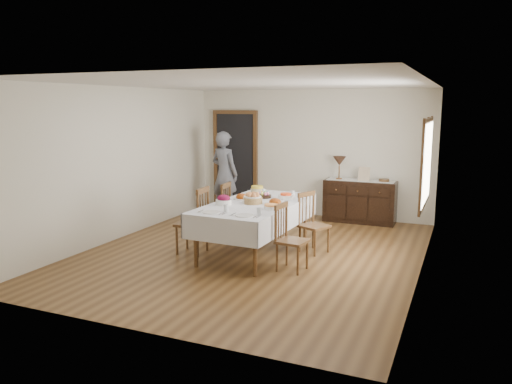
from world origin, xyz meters
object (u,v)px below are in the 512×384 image
at_px(chair_right_near, 289,237).
at_px(person, 225,171).
at_px(chair_left_far, 219,211).
at_px(chair_left_near, 195,220).
at_px(sideboard, 360,201).
at_px(chair_right_far, 312,222).
at_px(dining_table, 255,209).
at_px(table_lamp, 339,162).

height_order(chair_right_near, person, person).
relative_size(chair_left_far, person, 0.53).
xyz_separation_m(chair_left_near, chair_left_far, (-0.03, 0.87, -0.03)).
distance_m(sideboard, person, 2.81).
distance_m(chair_right_near, person, 3.69).
bearing_deg(sideboard, chair_right_near, -95.61).
distance_m(chair_right_near, chair_right_far, 0.98).
bearing_deg(chair_right_far, chair_left_near, 140.38).
bearing_deg(chair_right_near, dining_table, 59.42).
distance_m(person, table_lamp, 2.35).
height_order(sideboard, table_lamp, table_lamp).
relative_size(chair_left_far, chair_right_far, 1.05).
height_order(chair_left_near, chair_right_near, chair_left_near).
distance_m(sideboard, table_lamp, 0.88).
bearing_deg(person, chair_left_near, 121.01).
bearing_deg(person, chair_right_far, 157.73).
relative_size(chair_left_far, chair_right_near, 1.05).
bearing_deg(chair_left_near, table_lamp, 149.50).
distance_m(chair_left_far, person, 1.92).
relative_size(chair_left_near, table_lamp, 2.27).
relative_size(chair_right_far, sideboard, 0.68).
xyz_separation_m(chair_right_near, chair_right_far, (0.04, 0.98, 0.00)).
bearing_deg(chair_left_far, chair_right_near, 52.96).
relative_size(chair_left_far, table_lamp, 2.15).
bearing_deg(chair_left_far, chair_left_near, -2.07).
distance_m(chair_left_far, table_lamp, 2.78).
relative_size(person, table_lamp, 4.08).
height_order(chair_left_far, sideboard, chair_left_far).
distance_m(chair_left_far, chair_right_near, 1.96).
height_order(dining_table, chair_right_far, chair_right_far).
height_order(chair_right_far, table_lamp, table_lamp).
bearing_deg(chair_left_near, chair_right_far, 111.02).
xyz_separation_m(chair_left_far, table_lamp, (1.54, 2.20, 0.69)).
distance_m(dining_table, chair_left_far, 1.05).
height_order(chair_right_far, person, person).
distance_m(chair_left_near, chair_right_far, 1.83).
bearing_deg(chair_left_near, person, -167.66).
relative_size(chair_right_near, table_lamp, 2.04).
xyz_separation_m(chair_left_far, chair_right_near, (1.65, -1.07, -0.02)).
bearing_deg(dining_table, chair_left_far, 152.85).
bearing_deg(dining_table, person, 128.85).
bearing_deg(chair_right_near, chair_left_near, 89.30).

